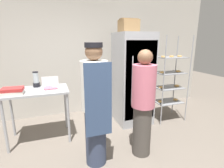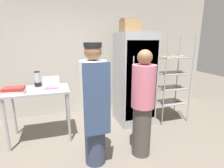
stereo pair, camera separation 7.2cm
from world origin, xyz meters
name	(u,v)px [view 1 (the left image)]	position (x,y,z in m)	size (l,w,h in m)	color
back_wall	(88,53)	(0.00, 2.40, 1.44)	(6.40, 0.12, 2.87)	#B7B2A8
refrigerator	(133,79)	(0.76, 1.48, 0.95)	(0.71, 0.76, 1.89)	#9EA0A5
baking_rack	(170,80)	(1.56, 1.28, 0.91)	(0.65, 0.47, 1.84)	#93969B
prep_counter	(37,97)	(-1.12, 1.32, 0.80)	(1.03, 0.65, 0.92)	#9EA0A5
donut_box	(50,89)	(-0.89, 1.12, 0.97)	(0.27, 0.19, 0.24)	white
blender_pitcher	(36,80)	(-1.12, 1.53, 1.05)	(0.12, 0.12, 0.28)	black
binder_stack	(13,91)	(-1.44, 1.15, 0.98)	(0.31, 0.23, 0.11)	silver
cardboard_storage_box	(129,26)	(0.66, 1.53, 2.02)	(0.35, 0.34, 0.26)	#937047
person_baker	(95,105)	(-0.33, 0.38, 0.89)	(0.36, 0.38, 1.71)	#333D56
person_customer	(143,104)	(0.40, 0.35, 0.83)	(0.34, 0.34, 1.62)	#47423D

